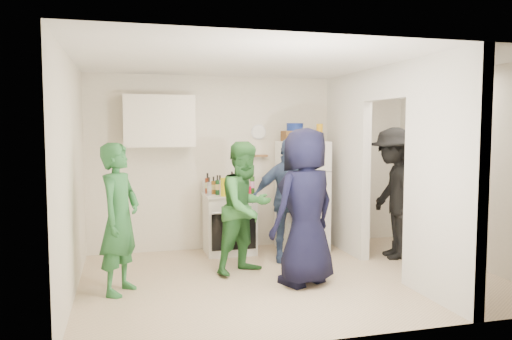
{
  "coord_description": "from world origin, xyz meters",
  "views": [
    {
      "loc": [
        -1.88,
        -5.41,
        1.76
      ],
      "look_at": [
        -0.33,
        0.4,
        1.25
      ],
      "focal_mm": 35.0,
      "sensor_mm": 36.0,
      "label": 1
    }
  ],
  "objects_px": {
    "person_green_left": "(120,218)",
    "person_navy": "(305,207)",
    "blue_bowl": "(295,127)",
    "person_nook": "(394,193)",
    "fridge": "(302,195)",
    "person_green_center": "(246,208)",
    "yellow_cup_stack_top": "(320,133)",
    "wicker_basket": "(295,136)",
    "stove": "(229,223)",
    "person_denim": "(288,200)"
  },
  "relations": [
    {
      "from": "blue_bowl",
      "to": "stove",
      "type": "bearing_deg",
      "value": -178.82
    },
    {
      "from": "person_green_left",
      "to": "person_nook",
      "type": "xyz_separation_m",
      "value": [
        3.57,
        0.56,
        0.08
      ]
    },
    {
      "from": "wicker_basket",
      "to": "person_green_center",
      "type": "bearing_deg",
      "value": -133.86
    },
    {
      "from": "stove",
      "to": "person_green_center",
      "type": "distance_m",
      "value": 1.06
    },
    {
      "from": "person_green_center",
      "to": "person_denim",
      "type": "height_order",
      "value": "person_denim"
    },
    {
      "from": "person_green_center",
      "to": "person_denim",
      "type": "xyz_separation_m",
      "value": [
        0.67,
        0.41,
        0.01
      ]
    },
    {
      "from": "person_green_left",
      "to": "person_navy",
      "type": "bearing_deg",
      "value": -68.07
    },
    {
      "from": "blue_bowl",
      "to": "person_denim",
      "type": "bearing_deg",
      "value": -116.68
    },
    {
      "from": "person_nook",
      "to": "yellow_cup_stack_top",
      "type": "bearing_deg",
      "value": -118.79
    },
    {
      "from": "yellow_cup_stack_top",
      "to": "person_denim",
      "type": "xyz_separation_m",
      "value": [
        -0.62,
        -0.45,
        -0.88
      ]
    },
    {
      "from": "wicker_basket",
      "to": "person_nook",
      "type": "relative_size",
      "value": 0.2
    },
    {
      "from": "person_green_left",
      "to": "person_green_center",
      "type": "bearing_deg",
      "value": -47.25
    },
    {
      "from": "fridge",
      "to": "stove",
      "type": "bearing_deg",
      "value": 178.4
    },
    {
      "from": "wicker_basket",
      "to": "blue_bowl",
      "type": "height_order",
      "value": "blue_bowl"
    },
    {
      "from": "yellow_cup_stack_top",
      "to": "person_nook",
      "type": "height_order",
      "value": "yellow_cup_stack_top"
    },
    {
      "from": "wicker_basket",
      "to": "person_denim",
      "type": "bearing_deg",
      "value": -116.68
    },
    {
      "from": "person_green_center",
      "to": "wicker_basket",
      "type": "bearing_deg",
      "value": 16.86
    },
    {
      "from": "blue_bowl",
      "to": "wicker_basket",
      "type": "bearing_deg",
      "value": 0.0
    },
    {
      "from": "wicker_basket",
      "to": "person_green_center",
      "type": "xyz_separation_m",
      "value": [
        -0.97,
        -1.01,
        -0.84
      ]
    },
    {
      "from": "person_green_center",
      "to": "person_nook",
      "type": "distance_m",
      "value": 2.11
    },
    {
      "from": "stove",
      "to": "person_nook",
      "type": "relative_size",
      "value": 0.47
    },
    {
      "from": "blue_bowl",
      "to": "yellow_cup_stack_top",
      "type": "distance_m",
      "value": 0.36
    },
    {
      "from": "blue_bowl",
      "to": "fridge",
      "type": "bearing_deg",
      "value": -26.57
    },
    {
      "from": "yellow_cup_stack_top",
      "to": "person_navy",
      "type": "distance_m",
      "value": 1.84
    },
    {
      "from": "stove",
      "to": "person_green_center",
      "type": "height_order",
      "value": "person_green_center"
    },
    {
      "from": "fridge",
      "to": "person_nook",
      "type": "xyz_separation_m",
      "value": [
        1.03,
        -0.78,
        0.1
      ]
    },
    {
      "from": "fridge",
      "to": "person_green_left",
      "type": "height_order",
      "value": "person_green_left"
    },
    {
      "from": "person_green_left",
      "to": "yellow_cup_stack_top",
      "type": "bearing_deg",
      "value": -37.56
    },
    {
      "from": "person_navy",
      "to": "person_nook",
      "type": "distance_m",
      "value": 1.75
    },
    {
      "from": "person_green_center",
      "to": "person_denim",
      "type": "relative_size",
      "value": 0.98
    },
    {
      "from": "person_green_center",
      "to": "stove",
      "type": "bearing_deg",
      "value": 60.56
    },
    {
      "from": "person_denim",
      "to": "person_navy",
      "type": "bearing_deg",
      "value": -85.55
    },
    {
      "from": "person_green_left",
      "to": "person_navy",
      "type": "height_order",
      "value": "person_navy"
    },
    {
      "from": "yellow_cup_stack_top",
      "to": "person_nook",
      "type": "bearing_deg",
      "value": -40.15
    },
    {
      "from": "blue_bowl",
      "to": "person_green_left",
      "type": "xyz_separation_m",
      "value": [
        -2.45,
        -1.4,
        -0.97
      ]
    },
    {
      "from": "yellow_cup_stack_top",
      "to": "person_navy",
      "type": "xyz_separation_m",
      "value": [
        -0.76,
        -1.47,
        -0.81
      ]
    },
    {
      "from": "blue_bowl",
      "to": "person_nook",
      "type": "height_order",
      "value": "blue_bowl"
    },
    {
      "from": "person_nook",
      "to": "wicker_basket",
      "type": "bearing_deg",
      "value": -115.03
    },
    {
      "from": "person_green_left",
      "to": "person_denim",
      "type": "height_order",
      "value": "person_denim"
    },
    {
      "from": "stove",
      "to": "person_nook",
      "type": "xyz_separation_m",
      "value": [
        2.1,
        -0.81,
        0.46
      ]
    },
    {
      "from": "person_denim",
      "to": "stove",
      "type": "bearing_deg",
      "value": 151.09
    },
    {
      "from": "person_green_left",
      "to": "person_navy",
      "type": "xyz_separation_m",
      "value": [
        2.01,
        -0.22,
        0.08
      ]
    },
    {
      "from": "person_denim",
      "to": "person_nook",
      "type": "height_order",
      "value": "person_nook"
    },
    {
      "from": "stove",
      "to": "blue_bowl",
      "type": "bearing_deg",
      "value": 1.18
    },
    {
      "from": "person_denim",
      "to": "person_green_center",
      "type": "bearing_deg",
      "value": -136.36
    },
    {
      "from": "person_green_center",
      "to": "person_navy",
      "type": "distance_m",
      "value": 0.81
    },
    {
      "from": "person_green_center",
      "to": "person_navy",
      "type": "xyz_separation_m",
      "value": [
        0.53,
        -0.6,
        0.08
      ]
    },
    {
      "from": "fridge",
      "to": "yellow_cup_stack_top",
      "type": "bearing_deg",
      "value": -24.44
    },
    {
      "from": "wicker_basket",
      "to": "person_green_center",
      "type": "height_order",
      "value": "wicker_basket"
    },
    {
      "from": "stove",
      "to": "person_nook",
      "type": "height_order",
      "value": "person_nook"
    }
  ]
}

